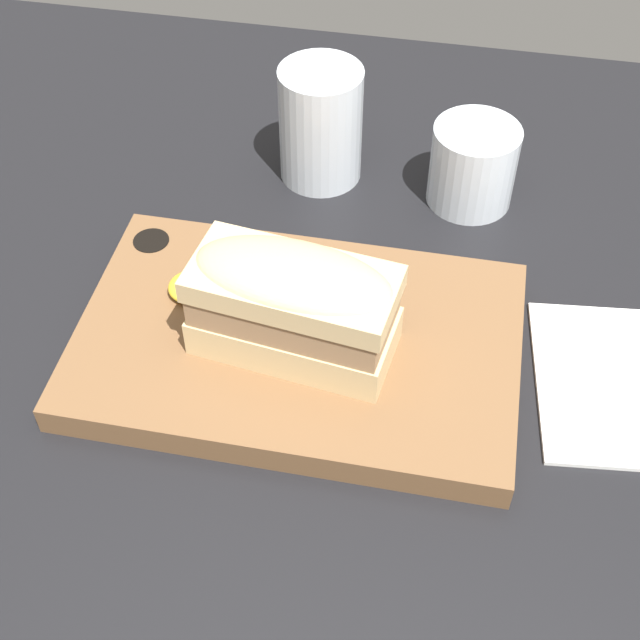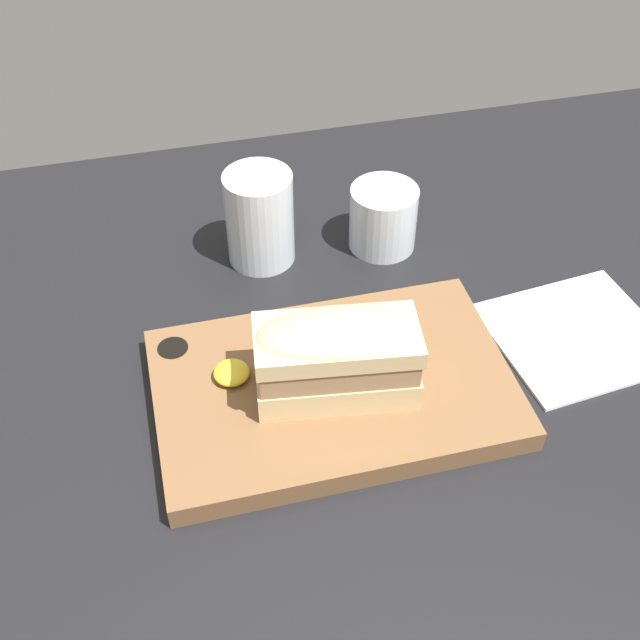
% 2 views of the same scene
% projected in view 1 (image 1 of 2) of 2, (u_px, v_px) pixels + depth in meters
% --- Properties ---
extents(dining_table, '(1.91, 0.98, 0.02)m').
position_uv_depth(dining_table, '(301.00, 353.00, 0.73)').
color(dining_table, black).
rests_on(dining_table, ground).
extents(serving_board, '(0.35, 0.22, 0.03)m').
position_uv_depth(serving_board, '(291.00, 342.00, 0.71)').
color(serving_board, brown).
rests_on(serving_board, dining_table).
extents(sandwich, '(0.16, 0.09, 0.09)m').
position_uv_depth(sandwich, '(289.00, 301.00, 0.66)').
color(sandwich, '#DBBC84').
rests_on(sandwich, serving_board).
extents(mustard_dollop, '(0.04, 0.04, 0.01)m').
position_uv_depth(mustard_dollop, '(190.00, 287.00, 0.73)').
color(mustard_dollop, yellow).
rests_on(mustard_dollop, serving_board).
extents(water_glass, '(0.08, 0.08, 0.11)m').
position_uv_depth(water_glass, '(321.00, 131.00, 0.84)').
color(water_glass, silver).
rests_on(water_glass, dining_table).
extents(wine_glass, '(0.08, 0.08, 0.08)m').
position_uv_depth(wine_glass, '(472.00, 169.00, 0.83)').
color(wine_glass, silver).
rests_on(wine_glass, dining_table).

